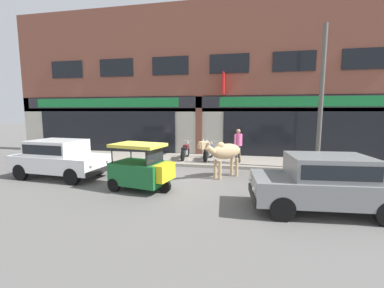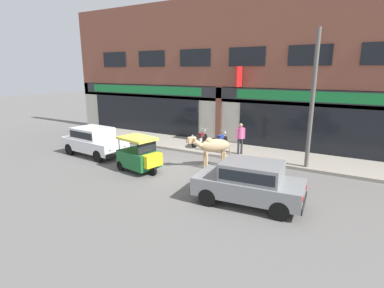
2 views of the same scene
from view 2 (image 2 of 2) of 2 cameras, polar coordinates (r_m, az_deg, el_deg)
name	(u,v)px [view 2 (image 2 of 2)]	position (r m, az deg, el deg)	size (l,w,h in m)	color
ground_plane	(172,165)	(14.13, -3.92, -4.05)	(90.00, 90.00, 0.00)	#605E5B
sidewalk	(207,147)	(17.15, 2.90, -0.56)	(19.00, 2.93, 0.14)	gray
shop_building	(221,76)	(18.16, 5.61, 12.74)	(23.00, 1.40, 8.44)	brown
cow	(213,146)	(13.60, 3.98, -0.37)	(1.66, 1.70, 1.61)	tan
car_0	(94,140)	(16.39, -18.19, 0.74)	(3.71, 1.87, 1.46)	black
car_1	(250,181)	(10.07, 10.91, -6.91)	(3.71, 1.88, 1.46)	black
auto_rickshaw	(140,157)	(13.29, -9.91, -2.42)	(2.12, 1.49, 1.52)	black
motorcycle_0	(200,139)	(17.14, 1.49, 1.01)	(0.52, 1.81, 0.88)	black
motorcycle_1	(219,141)	(16.63, 5.14, 0.56)	(0.52, 1.81, 0.88)	black
pedestrian	(240,135)	(15.41, 9.21, 1.65)	(0.37, 0.38, 1.60)	#2D2D33
utility_pole	(312,101)	(13.83, 21.95, 7.69)	(0.18, 0.18, 5.90)	#595651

